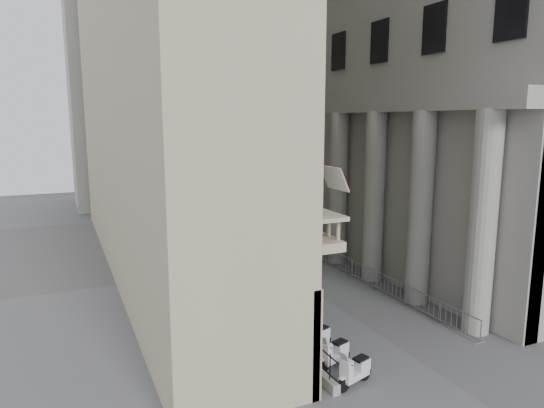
# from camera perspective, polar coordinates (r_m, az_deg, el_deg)

# --- Properties ---
(far_building) EXTENTS (22.00, 10.00, 30.00)m
(far_building) POSITION_cam_1_polar(r_m,az_deg,el_deg) (58.89, -11.86, 15.01)
(far_building) COLOR #A6A39D
(far_building) RESTS_ON ground
(iron_fence) EXTENTS (0.30, 28.00, 1.40)m
(iron_fence) POSITION_cam_1_polar(r_m,az_deg,el_deg) (30.06, -6.61, -8.67)
(iron_fence) COLOR black
(iron_fence) RESTS_ON ground
(blue_awning) EXTENTS (1.60, 3.00, 3.00)m
(blue_awning) POSITION_cam_1_polar(r_m,az_deg,el_deg) (40.21, 1.50, -3.83)
(blue_awning) COLOR navy
(blue_awning) RESTS_ON ground
(flag) EXTENTS (1.00, 1.40, 8.20)m
(flag) POSITION_cam_1_polar(r_m,az_deg,el_deg) (19.22, 6.79, -19.92)
(flag) COLOR #9E0C11
(flag) RESTS_ON ground
(scooter_0) EXTENTS (1.50, 0.95, 1.50)m
(scooter_0) POSITION_cam_1_polar(r_m,az_deg,el_deg) (19.04, 9.72, -20.31)
(scooter_0) COLOR silver
(scooter_0) RESTS_ON ground
(scooter_1) EXTENTS (1.50, 0.95, 1.50)m
(scooter_1) POSITION_cam_1_polar(r_m,az_deg,el_deg) (20.09, 7.33, -18.53)
(scooter_1) COLOR silver
(scooter_1) RESTS_ON ground
(scooter_2) EXTENTS (1.50, 0.95, 1.50)m
(scooter_2) POSITION_cam_1_polar(r_m,az_deg,el_deg) (21.19, 5.22, -16.90)
(scooter_2) COLOR silver
(scooter_2) RESTS_ON ground
(scooter_3) EXTENTS (1.50, 0.95, 1.50)m
(scooter_3) POSITION_cam_1_polar(r_m,az_deg,el_deg) (22.32, 3.36, -15.41)
(scooter_3) COLOR silver
(scooter_3) RESTS_ON ground
(scooter_4) EXTENTS (1.50, 0.95, 1.50)m
(scooter_4) POSITION_cam_1_polar(r_m,az_deg,el_deg) (23.49, 1.70, -14.06)
(scooter_4) COLOR silver
(scooter_4) RESTS_ON ground
(scooter_5) EXTENTS (1.50, 0.95, 1.50)m
(scooter_5) POSITION_cam_1_polar(r_m,az_deg,el_deg) (24.69, 0.21, -12.83)
(scooter_5) COLOR silver
(scooter_5) RESTS_ON ground
(scooter_6) EXTENTS (1.50, 0.95, 1.50)m
(scooter_6) POSITION_cam_1_polar(r_m,az_deg,el_deg) (25.91, -1.12, -11.70)
(scooter_6) COLOR silver
(scooter_6) RESTS_ON ground
(scooter_7) EXTENTS (1.50, 0.95, 1.50)m
(scooter_7) POSITION_cam_1_polar(r_m,az_deg,el_deg) (27.15, -2.32, -10.67)
(scooter_7) COLOR silver
(scooter_7) RESTS_ON ground
(scooter_8) EXTENTS (1.50, 0.95, 1.50)m
(scooter_8) POSITION_cam_1_polar(r_m,az_deg,el_deg) (28.41, -3.41, -9.73)
(scooter_8) COLOR silver
(scooter_8) RESTS_ON ground
(scooter_9) EXTENTS (1.50, 0.95, 1.50)m
(scooter_9) POSITION_cam_1_polar(r_m,az_deg,el_deg) (29.69, -4.40, -8.87)
(scooter_9) COLOR silver
(scooter_9) RESTS_ON ground
(scooter_10) EXTENTS (1.50, 0.95, 1.50)m
(scooter_10) POSITION_cam_1_polar(r_m,az_deg,el_deg) (30.98, -5.30, -8.08)
(scooter_10) COLOR silver
(scooter_10) RESTS_ON ground
(scooter_11) EXTENTS (1.50, 0.95, 1.50)m
(scooter_11) POSITION_cam_1_polar(r_m,az_deg,el_deg) (32.29, -6.13, -7.34)
(scooter_11) COLOR silver
(scooter_11) RESTS_ON ground
(scooter_12) EXTENTS (1.50, 0.95, 1.50)m
(scooter_12) POSITION_cam_1_polar(r_m,az_deg,el_deg) (33.60, -6.89, -6.67)
(scooter_12) COLOR silver
(scooter_12) RESTS_ON ground
(scooter_13) EXTENTS (1.50, 0.95, 1.50)m
(scooter_13) POSITION_cam_1_polar(r_m,az_deg,el_deg) (34.93, -7.59, -6.04)
(scooter_13) COLOR silver
(scooter_13) RESTS_ON ground
(scooter_14) EXTENTS (1.50, 0.95, 1.50)m
(scooter_14) POSITION_cam_1_polar(r_m,az_deg,el_deg) (36.26, -8.24, -5.46)
(scooter_14) COLOR silver
(scooter_14) RESTS_ON ground
(barrier_0) EXTENTS (0.60, 2.40, 1.10)m
(barrier_0) POSITION_cam_1_polar(r_m,az_deg,el_deg) (24.25, 21.13, -13.96)
(barrier_0) COLOR #9C9FA3
(barrier_0) RESTS_ON ground
(barrier_1) EXTENTS (0.60, 2.40, 1.10)m
(barrier_1) POSITION_cam_1_polar(r_m,az_deg,el_deg) (25.91, 17.15, -12.16)
(barrier_1) COLOR #9C9FA3
(barrier_1) RESTS_ON ground
(barrier_2) EXTENTS (0.60, 2.40, 1.10)m
(barrier_2) POSITION_cam_1_polar(r_m,az_deg,el_deg) (27.70, 13.71, -10.54)
(barrier_2) COLOR #9C9FA3
(barrier_2) RESTS_ON ground
(barrier_3) EXTENTS (0.60, 2.40, 1.10)m
(barrier_3) POSITION_cam_1_polar(r_m,az_deg,el_deg) (29.59, 10.72, -9.09)
(barrier_3) COLOR #9C9FA3
(barrier_3) RESTS_ON ground
(barrier_4) EXTENTS (0.60, 2.40, 1.10)m
(barrier_4) POSITION_cam_1_polar(r_m,az_deg,el_deg) (31.56, 8.12, -7.80)
(barrier_4) COLOR #9C9FA3
(barrier_4) RESTS_ON ground
(barrier_5) EXTENTS (0.60, 2.40, 1.10)m
(barrier_5) POSITION_cam_1_polar(r_m,az_deg,el_deg) (33.61, 5.85, -6.65)
(barrier_5) COLOR #9C9FA3
(barrier_5) RESTS_ON ground
(security_tent) EXTENTS (3.84, 3.84, 3.12)m
(security_tent) POSITION_cam_1_polar(r_m,az_deg,el_deg) (37.60, -9.59, -0.87)
(security_tent) COLOR silver
(security_tent) RESTS_ON ground
(street_lamp) EXTENTS (2.49, 0.41, 7.63)m
(street_lamp) POSITION_cam_1_polar(r_m,az_deg,el_deg) (30.63, -4.08, 0.43)
(street_lamp) COLOR gray
(street_lamp) RESTS_ON ground
(info_kiosk) EXTENTS (0.62, 0.94, 1.93)m
(info_kiosk) POSITION_cam_1_polar(r_m,az_deg,el_deg) (26.12, 0.06, -9.24)
(info_kiosk) COLOR black
(info_kiosk) RESTS_ON ground
(pedestrian_a) EXTENTS (0.68, 0.51, 1.67)m
(pedestrian_a) POSITION_cam_1_polar(r_m,az_deg,el_deg) (40.54, -6.96, -2.58)
(pedestrian_a) COLOR black
(pedestrian_a) RESTS_ON ground
(pedestrian_b) EXTENTS (1.06, 0.90, 1.93)m
(pedestrian_b) POSITION_cam_1_polar(r_m,az_deg,el_deg) (40.84, -0.84, -2.22)
(pedestrian_b) COLOR black
(pedestrian_b) RESTS_ON ground
(pedestrian_c) EXTENTS (1.04, 0.80, 1.89)m
(pedestrian_c) POSITION_cam_1_polar(r_m,az_deg,el_deg) (47.07, -10.46, -0.79)
(pedestrian_c) COLOR black
(pedestrian_c) RESTS_ON ground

